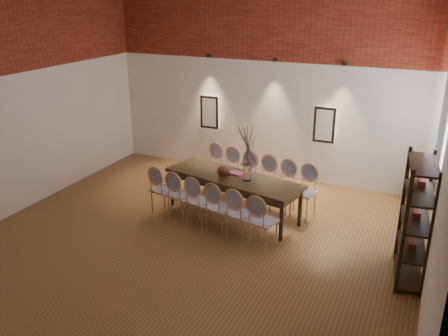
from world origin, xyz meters
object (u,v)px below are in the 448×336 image
at_px(chair_near_b, 181,195).
at_px(bowl, 224,171).
at_px(chair_near_c, 200,201).
at_px(chair_far_b, 227,172).
at_px(chair_far_e, 283,187).
at_px(chair_near_e, 241,214).
at_px(chair_near_d, 220,207).
at_px(chair_far_d, 263,182).
at_px(chair_near_a, 164,189).
at_px(shelving_rack, 415,220).
at_px(chair_far_a, 210,168).
at_px(chair_far_c, 245,177).
at_px(chair_near_f, 263,221).
at_px(dining_table, 233,196).
at_px(chair_far_f, 303,193).
at_px(book, 236,173).
at_px(vase, 247,172).

relative_size(chair_near_b, bowl, 3.92).
distance_m(chair_near_c, chair_far_b, 1.44).
bearing_deg(chair_near_c, chair_far_e, 58.40).
relative_size(chair_near_e, chair_far_e, 1.00).
relative_size(chair_far_b, chair_far_e, 1.00).
xyz_separation_m(chair_far_e, bowl, (-0.95, -0.56, 0.37)).
distance_m(chair_near_d, bowl, 0.84).
bearing_deg(chair_far_d, chair_near_e, 107.10).
relative_size(chair_near_a, chair_far_e, 1.00).
height_order(chair_near_b, chair_near_c, same).
bearing_deg(shelving_rack, chair_far_a, 150.76).
bearing_deg(chair_near_d, chair_near_a, 180.00).
bearing_deg(chair_far_b, chair_far_d, -180.00).
height_order(chair_near_d, bowl, chair_near_d).
bearing_deg(chair_near_e, chair_far_b, 132.70).
bearing_deg(chair_near_e, chair_far_c, 121.60).
bearing_deg(chair_near_c, chair_near_f, 0.00).
distance_m(chair_far_a, chair_far_e, 1.69).
bearing_deg(shelving_rack, chair_near_c, 170.90).
height_order(chair_near_b, chair_far_c, same).
distance_m(dining_table, chair_near_d, 0.73).
bearing_deg(chair_far_d, chair_far_e, -180.00).
distance_m(chair_far_d, chair_far_f, 0.85).
relative_size(chair_near_c, chair_near_e, 1.00).
height_order(chair_far_c, chair_far_e, same).
xyz_separation_m(chair_near_e, chair_far_f, (0.70, 1.26, 0.00)).
bearing_deg(bowl, chair_near_a, -155.85).
distance_m(chair_near_e, chair_far_f, 1.44).
height_order(chair_near_d, chair_near_f, same).
bearing_deg(book, chair_near_e, -62.42).
xyz_separation_m(chair_near_d, bowl, (-0.25, 0.70, 0.37)).
distance_m(chair_near_c, chair_far_c, 1.38).
relative_size(chair_near_d, chair_far_c, 1.00).
xyz_separation_m(chair_near_c, chair_far_c, (0.28, 1.35, 0.00)).
relative_size(vase, bowl, 1.25).
bearing_deg(bowl, chair_far_a, 128.13).
bearing_deg(book, chair_far_d, 54.50).
bearing_deg(chair_near_c, chair_far_a, 121.60).
xyz_separation_m(chair_near_b, chair_near_d, (0.83, -0.17, 0.00)).
height_order(chair_far_c, vase, vase).
bearing_deg(vase, chair_near_c, -138.36).
distance_m(chair_far_c, chair_far_f, 1.27).
height_order(chair_near_c, chair_near_f, same).
relative_size(dining_table, bowl, 10.58).
relative_size(chair_near_a, book, 3.62).
xyz_separation_m(chair_near_b, chair_far_e, (1.53, 1.09, 0.00)).
distance_m(chair_far_a, bowl, 1.21).
relative_size(chair_near_c, shelving_rack, 0.52).
bearing_deg(chair_near_d, bowl, 121.51).
bearing_deg(chair_far_b, chair_far_a, 0.00).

